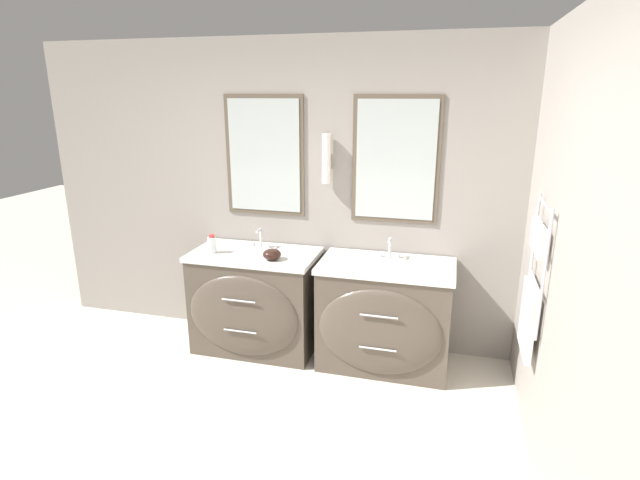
% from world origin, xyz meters
% --- Properties ---
extents(wall_back, '(5.04, 0.15, 2.60)m').
position_xyz_m(wall_back, '(0.01, 2.14, 1.31)').
color(wall_back, gray).
rests_on(wall_back, ground_plane).
extents(wall_right, '(0.13, 4.17, 2.60)m').
position_xyz_m(wall_right, '(1.75, 0.96, 1.29)').
color(wall_right, gray).
rests_on(wall_right, ground_plane).
extents(vanity_left, '(1.06, 0.67, 0.87)m').
position_xyz_m(vanity_left, '(-0.42, 1.76, 0.44)').
color(vanity_left, '#4C4238').
rests_on(vanity_left, ground_plane).
extents(vanity_right, '(1.06, 0.67, 0.87)m').
position_xyz_m(vanity_right, '(0.70, 1.76, 0.44)').
color(vanity_right, '#4C4238').
rests_on(vanity_right, ground_plane).
extents(faucet_left, '(0.17, 0.11, 0.17)m').
position_xyz_m(faucet_left, '(-0.42, 1.95, 0.95)').
color(faucet_left, silver).
rests_on(faucet_left, vanity_left).
extents(faucet_right, '(0.17, 0.11, 0.17)m').
position_xyz_m(faucet_right, '(0.70, 1.95, 0.95)').
color(faucet_right, silver).
rests_on(faucet_right, vanity_right).
extents(toiletry_bottle, '(0.07, 0.07, 0.16)m').
position_xyz_m(toiletry_bottle, '(-0.75, 1.70, 0.95)').
color(toiletry_bottle, silver).
rests_on(toiletry_bottle, vanity_left).
extents(amenity_bowl, '(0.15, 0.15, 0.09)m').
position_xyz_m(amenity_bowl, '(-0.21, 1.66, 0.92)').
color(amenity_bowl, black).
rests_on(amenity_bowl, vanity_left).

